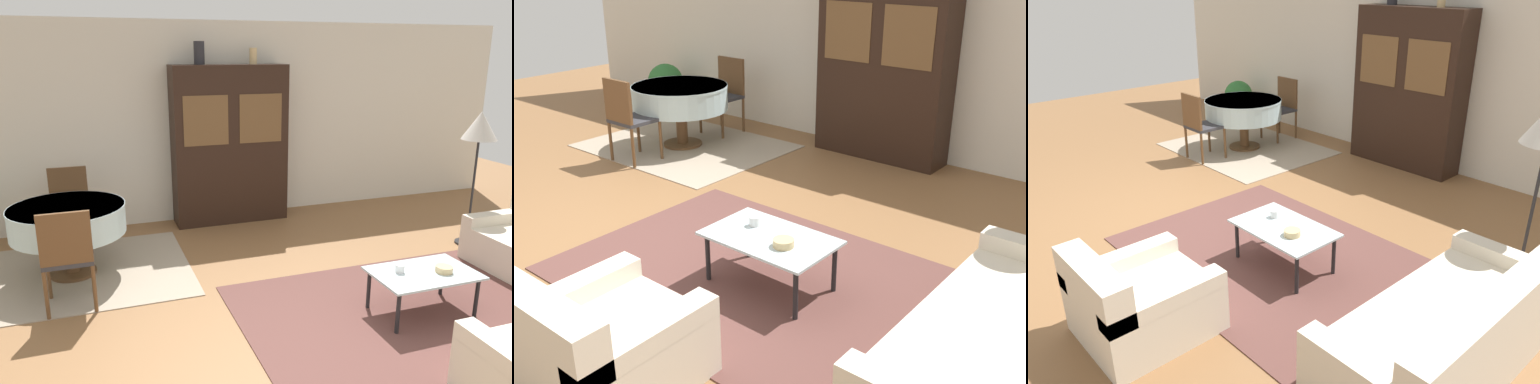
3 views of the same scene
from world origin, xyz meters
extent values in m
plane|color=brown|center=(0.00, 0.00, 0.00)|extent=(14.00, 14.00, 0.00)
cube|color=beige|center=(0.00, 3.63, 1.35)|extent=(10.00, 0.06, 2.70)
cube|color=brown|center=(1.25, 0.29, 0.01)|extent=(2.99, 2.11, 0.01)
cube|color=gray|center=(-1.55, 2.15, 0.01)|extent=(2.33, 1.87, 0.01)
cube|color=beige|center=(3.04, 1.11, 0.46)|extent=(0.89, 0.16, 0.12)
cylinder|color=black|center=(0.98, 0.02, 0.20)|extent=(0.04, 0.04, 0.38)
cylinder|color=black|center=(1.79, 0.02, 0.20)|extent=(0.04, 0.04, 0.38)
cylinder|color=black|center=(0.98, 0.48, 0.20)|extent=(0.04, 0.04, 0.38)
cylinder|color=black|center=(1.79, 0.48, 0.20)|extent=(0.04, 0.04, 0.38)
cube|color=silver|center=(1.38, 0.25, 0.40)|extent=(0.93, 0.58, 0.02)
cube|color=black|center=(0.50, 3.36, 1.07)|extent=(1.55, 0.43, 2.14)
cube|color=brown|center=(0.13, 3.15, 1.44)|extent=(0.59, 0.01, 0.64)
cube|color=brown|center=(0.87, 3.15, 1.44)|extent=(0.59, 0.01, 0.64)
cylinder|color=brown|center=(-1.60, 2.15, 0.03)|extent=(0.48, 0.48, 0.03)
cylinder|color=brown|center=(-1.60, 2.15, 0.24)|extent=(0.14, 0.14, 0.46)
cylinder|color=silver|center=(-1.60, 2.15, 0.62)|extent=(1.16, 1.16, 0.30)
cylinder|color=silver|center=(-1.60, 2.15, 0.75)|extent=(1.17, 1.17, 0.03)
cylinder|color=brown|center=(-1.80, 1.64, 0.24)|extent=(0.04, 0.04, 0.45)
cylinder|color=brown|center=(-1.40, 1.64, 0.24)|extent=(0.04, 0.04, 0.45)
cylinder|color=brown|center=(-1.80, 1.23, 0.24)|extent=(0.04, 0.04, 0.45)
cylinder|color=brown|center=(-1.40, 1.23, 0.24)|extent=(0.04, 0.04, 0.45)
cube|color=#333338|center=(-1.60, 1.43, 0.48)|extent=(0.44, 0.44, 0.04)
cube|color=brown|center=(-1.60, 1.23, 0.74)|extent=(0.44, 0.04, 0.47)
cylinder|color=brown|center=(-1.40, 2.67, 0.24)|extent=(0.04, 0.04, 0.45)
cylinder|color=brown|center=(-1.80, 2.67, 0.24)|extent=(0.04, 0.04, 0.45)
cylinder|color=brown|center=(-1.40, 3.08, 0.24)|extent=(0.04, 0.04, 0.45)
cylinder|color=brown|center=(-1.80, 3.08, 0.24)|extent=(0.04, 0.04, 0.45)
cube|color=#333338|center=(-1.60, 2.87, 0.48)|extent=(0.44, 0.44, 0.04)
cube|color=brown|center=(-1.60, 3.07, 0.74)|extent=(0.44, 0.04, 0.47)
cylinder|color=black|center=(3.00, 1.50, 0.01)|extent=(0.28, 0.28, 0.02)
cylinder|color=black|center=(3.00, 1.50, 0.67)|extent=(0.03, 0.03, 1.30)
cone|color=beige|center=(3.00, 1.50, 1.47)|extent=(0.40, 0.40, 0.33)
cylinder|color=white|center=(1.18, 0.32, 0.44)|extent=(0.08, 0.08, 0.07)
cylinder|color=tan|center=(1.55, 0.19, 0.43)|extent=(0.15, 0.15, 0.06)
cylinder|color=#232328|center=(0.11, 3.36, 2.28)|extent=(0.14, 0.14, 0.29)
cylinder|color=tan|center=(0.84, 3.36, 2.24)|extent=(0.10, 0.10, 0.21)
camera|label=1|loc=(-1.36, -3.11, 2.29)|focal=35.00mm
camera|label=2|loc=(3.81, -2.70, 2.32)|focal=42.00mm
camera|label=3|loc=(4.33, -2.46, 2.49)|focal=35.00mm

